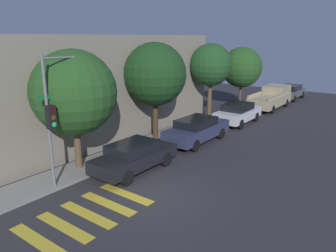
{
  "coord_description": "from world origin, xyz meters",
  "views": [
    {
      "loc": [
        -8.96,
        -7.6,
        6.0
      ],
      "look_at": [
        3.88,
        2.1,
        1.6
      ],
      "focal_mm": 35.0,
      "sensor_mm": 36.0,
      "label": 1
    }
  ],
  "objects_px": {
    "sedan_far_end": "(238,113)",
    "sedan_tail_of_row": "(290,92)",
    "traffic_light_pole": "(59,103)",
    "tree_near_corner": "(74,93)",
    "pickup_truck": "(271,97)",
    "tree_midblock": "(155,74)",
    "sedan_near_corner": "(134,156)",
    "tree_behind_truck": "(242,67)",
    "tree_far_end": "(211,65)",
    "sedan_middle": "(197,129)"
  },
  "relations": [
    {
      "from": "sedan_near_corner",
      "to": "tree_behind_truck",
      "type": "xyz_separation_m",
      "value": [
        15.79,
        2.18,
        2.75
      ]
    },
    {
      "from": "sedan_middle",
      "to": "sedan_far_end",
      "type": "relative_size",
      "value": 1.12
    },
    {
      "from": "traffic_light_pole",
      "to": "tree_midblock",
      "type": "height_order",
      "value": "tree_midblock"
    },
    {
      "from": "sedan_far_end",
      "to": "sedan_tail_of_row",
      "type": "bearing_deg",
      "value": -0.0
    },
    {
      "from": "sedan_middle",
      "to": "tree_far_end",
      "type": "xyz_separation_m",
      "value": [
        5.18,
        2.18,
        3.25
      ]
    },
    {
      "from": "sedan_far_end",
      "to": "tree_near_corner",
      "type": "relative_size",
      "value": 0.76
    },
    {
      "from": "traffic_light_pole",
      "to": "sedan_tail_of_row",
      "type": "bearing_deg",
      "value": -2.85
    },
    {
      "from": "sedan_near_corner",
      "to": "tree_midblock",
      "type": "xyz_separation_m",
      "value": [
        4.21,
        2.18,
        3.18
      ]
    },
    {
      "from": "pickup_truck",
      "to": "tree_midblock",
      "type": "xyz_separation_m",
      "value": [
        -13.22,
        2.18,
        3.01
      ]
    },
    {
      "from": "sedan_far_end",
      "to": "tree_near_corner",
      "type": "bearing_deg",
      "value": 169.88
    },
    {
      "from": "sedan_near_corner",
      "to": "sedan_tail_of_row",
      "type": "height_order",
      "value": "sedan_tail_of_row"
    },
    {
      "from": "sedan_near_corner",
      "to": "tree_far_end",
      "type": "distance_m",
      "value": 11.25
    },
    {
      "from": "pickup_truck",
      "to": "sedan_tail_of_row",
      "type": "bearing_deg",
      "value": 0.0
    },
    {
      "from": "sedan_middle",
      "to": "sedan_tail_of_row",
      "type": "relative_size",
      "value": 1.03
    },
    {
      "from": "sedan_near_corner",
      "to": "sedan_tail_of_row",
      "type": "bearing_deg",
      "value": 0.0
    },
    {
      "from": "pickup_truck",
      "to": "tree_near_corner",
      "type": "xyz_separation_m",
      "value": [
        -18.86,
        2.18,
        2.71
      ]
    },
    {
      "from": "sedan_middle",
      "to": "sedan_far_end",
      "type": "xyz_separation_m",
      "value": [
        5.45,
        0.0,
        -0.0
      ]
    },
    {
      "from": "traffic_light_pole",
      "to": "tree_far_end",
      "type": "relative_size",
      "value": 0.96
    },
    {
      "from": "traffic_light_pole",
      "to": "sedan_near_corner",
      "type": "xyz_separation_m",
      "value": [
        2.83,
        -1.27,
        -2.76
      ]
    },
    {
      "from": "traffic_light_pole",
      "to": "sedan_far_end",
      "type": "height_order",
      "value": "traffic_light_pole"
    },
    {
      "from": "tree_behind_truck",
      "to": "sedan_middle",
      "type": "bearing_deg",
      "value": -168.2
    },
    {
      "from": "sedan_tail_of_row",
      "to": "sedan_far_end",
      "type": "bearing_deg",
      "value": 180.0
    },
    {
      "from": "traffic_light_pole",
      "to": "tree_near_corner",
      "type": "distance_m",
      "value": 1.68
    },
    {
      "from": "pickup_truck",
      "to": "tree_far_end",
      "type": "relative_size",
      "value": 0.99
    },
    {
      "from": "traffic_light_pole",
      "to": "tree_near_corner",
      "type": "relative_size",
      "value": 0.97
    },
    {
      "from": "sedan_middle",
      "to": "sedan_tail_of_row",
      "type": "bearing_deg",
      "value": 0.0
    },
    {
      "from": "pickup_truck",
      "to": "tree_behind_truck",
      "type": "bearing_deg",
      "value": 127.1
    },
    {
      "from": "sedan_near_corner",
      "to": "tree_behind_truck",
      "type": "relative_size",
      "value": 0.83
    },
    {
      "from": "traffic_light_pole",
      "to": "pickup_truck",
      "type": "height_order",
      "value": "traffic_light_pole"
    },
    {
      "from": "traffic_light_pole",
      "to": "sedan_middle",
      "type": "xyz_separation_m",
      "value": [
        8.18,
        -1.27,
        -2.72
      ]
    },
    {
      "from": "pickup_truck",
      "to": "tree_behind_truck",
      "type": "height_order",
      "value": "tree_behind_truck"
    },
    {
      "from": "tree_far_end",
      "to": "traffic_light_pole",
      "type": "bearing_deg",
      "value": -176.11
    },
    {
      "from": "tree_midblock",
      "to": "traffic_light_pole",
      "type": "bearing_deg",
      "value": -172.64
    },
    {
      "from": "sedan_near_corner",
      "to": "tree_behind_truck",
      "type": "distance_m",
      "value": 16.17
    },
    {
      "from": "pickup_truck",
      "to": "tree_midblock",
      "type": "bearing_deg",
      "value": 170.64
    },
    {
      "from": "sedan_near_corner",
      "to": "tree_far_end",
      "type": "xyz_separation_m",
      "value": [
        10.53,
        2.18,
        3.29
      ]
    },
    {
      "from": "sedan_far_end",
      "to": "pickup_truck",
      "type": "distance_m",
      "value": 6.64
    },
    {
      "from": "tree_midblock",
      "to": "tree_behind_truck",
      "type": "xyz_separation_m",
      "value": [
        11.58,
        0.0,
        -0.43
      ]
    },
    {
      "from": "sedan_far_end",
      "to": "sedan_tail_of_row",
      "type": "distance_m",
      "value": 11.91
    },
    {
      "from": "sedan_near_corner",
      "to": "tree_near_corner",
      "type": "relative_size",
      "value": 0.78
    },
    {
      "from": "pickup_truck",
      "to": "tree_midblock",
      "type": "relative_size",
      "value": 0.96
    },
    {
      "from": "tree_midblock",
      "to": "tree_far_end",
      "type": "bearing_deg",
      "value": 0.0
    },
    {
      "from": "sedan_far_end",
      "to": "pickup_truck",
      "type": "height_order",
      "value": "pickup_truck"
    },
    {
      "from": "traffic_light_pole",
      "to": "sedan_near_corner",
      "type": "distance_m",
      "value": 4.15
    },
    {
      "from": "pickup_truck",
      "to": "tree_far_end",
      "type": "distance_m",
      "value": 7.88
    },
    {
      "from": "tree_far_end",
      "to": "tree_behind_truck",
      "type": "height_order",
      "value": "tree_far_end"
    },
    {
      "from": "pickup_truck",
      "to": "tree_near_corner",
      "type": "bearing_deg",
      "value": 173.4
    },
    {
      "from": "sedan_middle",
      "to": "tree_midblock",
      "type": "height_order",
      "value": "tree_midblock"
    },
    {
      "from": "sedan_far_end",
      "to": "sedan_tail_of_row",
      "type": "xyz_separation_m",
      "value": [
        11.9,
        -0.0,
        -0.03
      ]
    },
    {
      "from": "sedan_near_corner",
      "to": "tree_near_corner",
      "type": "height_order",
      "value": "tree_near_corner"
    }
  ]
}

